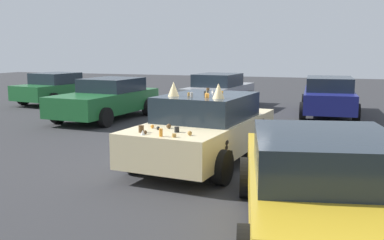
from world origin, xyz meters
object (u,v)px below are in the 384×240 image
object	(u,v)px
parked_sedan_near_left	(107,99)
parked_sedan_behind_left	(59,88)
parked_sedan_near_right	(329,96)
parked_sedan_row_back_center	(219,91)
parked_sedan_far_right	(320,184)
art_car_decorated	(206,128)

from	to	relation	value
parked_sedan_near_left	parked_sedan_behind_left	bearing A→B (deg)	-123.16
parked_sedan_near_right	parked_sedan_row_back_center	world-z (taller)	parked_sedan_row_back_center
parked_sedan_near_left	parked_sedan_far_right	bearing A→B (deg)	48.60
art_car_decorated	parked_sedan_behind_left	world-z (taller)	art_car_decorated
art_car_decorated	parked_sedan_far_right	world-z (taller)	art_car_decorated
art_car_decorated	parked_sedan_behind_left	size ratio (longest dim) A/B	1.03
parked_sedan_near_left	parked_sedan_far_right	world-z (taller)	parked_sedan_far_right
parked_sedan_row_back_center	art_car_decorated	bearing A→B (deg)	-160.83
parked_sedan_row_back_center	parked_sedan_far_right	xyz separation A→B (m)	(-12.06, -4.64, 0.01)
parked_sedan_near_right	parked_sedan_row_back_center	bearing A→B (deg)	77.01
parked_sedan_near_right	parked_sedan_near_left	bearing A→B (deg)	111.87
parked_sedan_behind_left	art_car_decorated	bearing A→B (deg)	-121.24
parked_sedan_behind_left	parked_sedan_row_back_center	size ratio (longest dim) A/B	0.98
art_car_decorated	parked_sedan_far_right	bearing A→B (deg)	43.89
art_car_decorated	parked_sedan_near_right	bearing A→B (deg)	170.74
parked_sedan_behind_left	parked_sedan_near_left	size ratio (longest dim) A/B	0.98
art_car_decorated	parked_sedan_far_right	size ratio (longest dim) A/B	0.94
parked_sedan_behind_left	parked_sedan_near_right	bearing A→B (deg)	-80.35
parked_sedan_row_back_center	parked_sedan_near_left	world-z (taller)	parked_sedan_row_back_center
parked_sedan_near_right	parked_sedan_far_right	xyz separation A→B (m)	(-11.33, -0.28, -0.00)
parked_sedan_row_back_center	parked_sedan_far_right	bearing A→B (deg)	-153.35
art_car_decorated	parked_sedan_row_back_center	distance (m)	9.04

